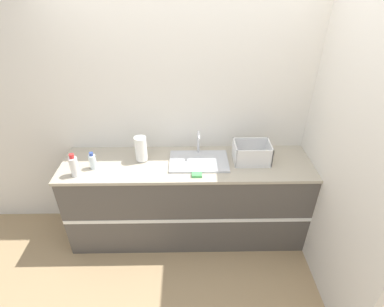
{
  "coord_description": "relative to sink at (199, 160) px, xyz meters",
  "views": [
    {
      "loc": [
        0.01,
        -2.07,
        2.53
      ],
      "look_at": [
        0.04,
        0.27,
        1.04
      ],
      "focal_mm": 28.0,
      "sensor_mm": 36.0,
      "label": 1
    }
  ],
  "objects": [
    {
      "name": "bottle_white_spray",
      "position": [
        -1.11,
        -0.2,
        0.08
      ],
      "size": [
        0.08,
        0.08,
        0.22
      ],
      "color": "white",
      "rests_on": "counter_cabinet"
    },
    {
      "name": "sponge",
      "position": [
        -0.03,
        -0.23,
        -0.01
      ],
      "size": [
        0.09,
        0.06,
        0.02
      ],
      "color": "#4CB259",
      "rests_on": "counter_cabinet"
    },
    {
      "name": "bottle_clear",
      "position": [
        -0.98,
        -0.09,
        0.06
      ],
      "size": [
        0.06,
        0.06,
        0.17
      ],
      "color": "silver",
      "rests_on": "counter_cabinet"
    },
    {
      "name": "paper_towel_roll",
      "position": [
        -0.55,
        0.04,
        0.11
      ],
      "size": [
        0.11,
        0.11,
        0.25
      ],
      "color": "#4C4C51",
      "rests_on": "counter_cabinet"
    },
    {
      "name": "counter_cabinet",
      "position": [
        -0.11,
        -0.01,
        -0.48
      ],
      "size": [
        2.4,
        0.62,
        0.92
      ],
      "color": "#514C47",
      "rests_on": "ground_plane"
    },
    {
      "name": "sink",
      "position": [
        0.0,
        0.0,
        0.0
      ],
      "size": [
        0.56,
        0.36,
        0.25
      ],
      "color": "silver",
      "rests_on": "counter_cabinet"
    },
    {
      "name": "wall_back",
      "position": [
        -0.11,
        0.32,
        0.36
      ],
      "size": [
        4.78,
        0.06,
        2.6
      ],
      "color": "silver",
      "rests_on": "ground_plane"
    },
    {
      "name": "ground_plane",
      "position": [
        -0.11,
        -0.31,
        -0.94
      ],
      "size": [
        12.0,
        12.0,
        0.0
      ],
      "primitive_type": "plane",
      "color": "tan"
    },
    {
      "name": "dish_rack",
      "position": [
        0.5,
        0.01,
        0.06
      ],
      "size": [
        0.34,
        0.25,
        0.19
      ],
      "color": "white",
      "rests_on": "counter_cabinet"
    },
    {
      "name": "wall_right",
      "position": [
        1.11,
        -0.01,
        0.36
      ],
      "size": [
        0.06,
        2.59,
        2.6
      ],
      "color": "silver",
      "rests_on": "ground_plane"
    }
  ]
}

